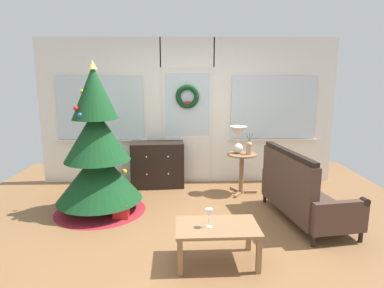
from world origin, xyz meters
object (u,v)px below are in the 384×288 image
object	(u,v)px
settee_sofa	(300,193)
gift_box	(121,211)
coffee_table	(217,231)
flower_vase	(249,147)
wine_glass	(209,214)
side_table	(242,165)
table_lamp	(238,136)
dresser_cabinet	(158,164)
christmas_tree	(98,155)

from	to	relation	value
settee_sofa	gift_box	bearing A→B (deg)	177.47
coffee_table	flower_vase	bearing A→B (deg)	70.86
wine_glass	settee_sofa	bearing A→B (deg)	38.89
side_table	gift_box	xyz separation A→B (m)	(-1.78, -0.96, -0.37)
table_lamp	coffee_table	world-z (taller)	table_lamp
settee_sofa	wine_glass	bearing A→B (deg)	-141.11
settee_sofa	wine_glass	distance (m)	1.65
wine_glass	gift_box	world-z (taller)	wine_glass
dresser_cabinet	wine_glass	world-z (taller)	dresser_cabinet
wine_glass	gift_box	distance (m)	1.64
table_lamp	gift_box	world-z (taller)	table_lamp
wine_glass	flower_vase	bearing A→B (deg)	69.05
dresser_cabinet	table_lamp	distance (m)	1.49
christmas_tree	side_table	bearing A→B (deg)	17.90
settee_sofa	christmas_tree	bearing A→B (deg)	172.16
side_table	flower_vase	world-z (taller)	flower_vase
christmas_tree	gift_box	xyz separation A→B (m)	(0.35, -0.27, -0.71)
flower_vase	gift_box	xyz separation A→B (m)	(-1.88, -0.90, -0.68)
table_lamp	gift_box	distance (m)	2.16
christmas_tree	flower_vase	xyz separation A→B (m)	(2.23, 0.63, -0.03)
flower_vase	coffee_table	bearing A→B (deg)	-109.14
side_table	flower_vase	xyz separation A→B (m)	(0.10, -0.06, 0.31)
settee_sofa	gift_box	distance (m)	2.40
flower_vase	gift_box	bearing A→B (deg)	-154.47
coffee_table	gift_box	distance (m)	1.64
christmas_tree	side_table	world-z (taller)	christmas_tree
table_lamp	coffee_table	distance (m)	2.26
settee_sofa	gift_box	world-z (taller)	settee_sofa
wine_glass	coffee_table	bearing A→B (deg)	19.89
christmas_tree	side_table	xyz separation A→B (m)	(2.13, 0.69, -0.34)
side_table	table_lamp	world-z (taller)	table_lamp
christmas_tree	wine_glass	bearing A→B (deg)	-44.08
settee_sofa	side_table	size ratio (longest dim) A/B	2.37
dresser_cabinet	gift_box	xyz separation A→B (m)	(-0.39, -1.36, -0.29)
christmas_tree	settee_sofa	size ratio (longest dim) A/B	1.32
coffee_table	wine_glass	world-z (taller)	wine_glass
side_table	gift_box	size ratio (longest dim) A/B	3.24
dresser_cabinet	flower_vase	bearing A→B (deg)	-16.98
settee_sofa	table_lamp	xyz separation A→B (m)	(-0.66, 1.10, 0.58)
side_table	wine_glass	world-z (taller)	side_table
settee_sofa	gift_box	size ratio (longest dim) A/B	7.70
settee_sofa	coffee_table	world-z (taller)	settee_sofa
flower_vase	coffee_table	distance (m)	2.17
settee_sofa	table_lamp	bearing A→B (deg)	120.82
settee_sofa	side_table	distance (m)	1.22
christmas_tree	dresser_cabinet	distance (m)	1.38
coffee_table	table_lamp	bearing A→B (deg)	75.73
gift_box	christmas_tree	bearing A→B (deg)	142.21
side_table	wine_glass	size ratio (longest dim) A/B	3.43
gift_box	side_table	bearing A→B (deg)	28.28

